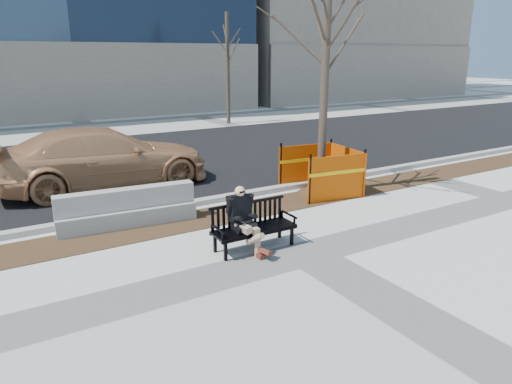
{
  "coord_description": "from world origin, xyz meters",
  "views": [
    {
      "loc": [
        -4.71,
        -6.11,
        3.42
      ],
      "look_at": [
        -0.29,
        1.26,
        0.86
      ],
      "focal_mm": 32.66,
      "sensor_mm": 36.0,
      "label": 1
    }
  ],
  "objects_px": {
    "bench": "(254,248)",
    "sedan": "(107,187)",
    "tree_fence": "(320,192)",
    "jersey_barrier_left": "(129,225)",
    "seated_man": "(243,250)"
  },
  "relations": [
    {
      "from": "seated_man",
      "to": "tree_fence",
      "type": "relative_size",
      "value": 0.19
    },
    {
      "from": "seated_man",
      "to": "jersey_barrier_left",
      "type": "height_order",
      "value": "seated_man"
    },
    {
      "from": "bench",
      "to": "sedan",
      "type": "distance_m",
      "value": 5.71
    },
    {
      "from": "bench",
      "to": "sedan",
      "type": "height_order",
      "value": "sedan"
    },
    {
      "from": "bench",
      "to": "jersey_barrier_left",
      "type": "height_order",
      "value": "bench"
    },
    {
      "from": "bench",
      "to": "tree_fence",
      "type": "xyz_separation_m",
      "value": [
        3.28,
        2.2,
        0.0
      ]
    },
    {
      "from": "bench",
      "to": "seated_man",
      "type": "bearing_deg",
      "value": 168.71
    },
    {
      "from": "bench",
      "to": "seated_man",
      "type": "relative_size",
      "value": 1.35
    },
    {
      "from": "seated_man",
      "to": "sedan",
      "type": "relative_size",
      "value": 0.22
    },
    {
      "from": "seated_man",
      "to": "jersey_barrier_left",
      "type": "distance_m",
      "value": 2.72
    },
    {
      "from": "seated_man",
      "to": "sedan",
      "type": "xyz_separation_m",
      "value": [
        -1.07,
        5.51,
        0.0
      ]
    },
    {
      "from": "seated_man",
      "to": "sedan",
      "type": "distance_m",
      "value": 5.62
    },
    {
      "from": "bench",
      "to": "tree_fence",
      "type": "bearing_deg",
      "value": 34.28
    },
    {
      "from": "tree_fence",
      "to": "jersey_barrier_left",
      "type": "distance_m",
      "value": 4.92
    },
    {
      "from": "sedan",
      "to": "jersey_barrier_left",
      "type": "distance_m",
      "value": 3.21
    }
  ]
}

